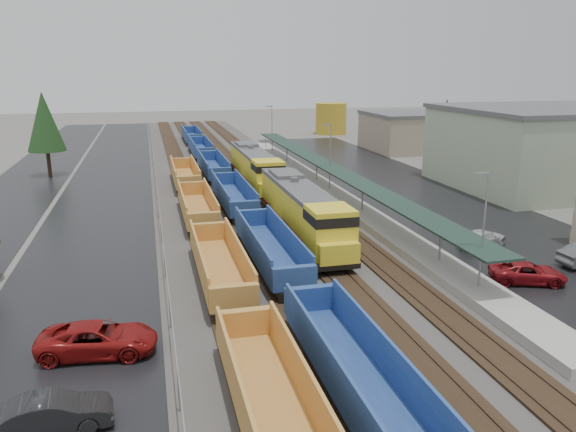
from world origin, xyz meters
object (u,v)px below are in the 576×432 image
well_string_yellow (219,265)px  parked_car_west_c (98,339)px  well_string_blue (233,196)px  parked_car_east_c (483,238)px  locomotive_lead (303,211)px  storage_tank (331,119)px  parked_car_west_b (53,414)px  parked_car_east_b (528,273)px  locomotive_trail (255,168)px

well_string_yellow → parked_car_west_c: size_ratio=13.66×
well_string_blue → parked_car_east_c: bearing=-45.2°
parked_car_west_c → locomotive_lead: bearing=-35.9°
well_string_blue → parked_car_west_c: (-11.15, -28.49, -0.42)m
well_string_yellow → well_string_blue: (4.00, 20.33, 0.00)m
locomotive_lead → parked_car_west_c: locomotive_lead is taller
well_string_blue → storage_tank: storage_tank is taller
well_string_blue → parked_car_west_c: size_ratio=20.71×
locomotive_lead → well_string_blue: size_ratio=0.17×
parked_car_west_b → parked_car_east_c: bearing=-65.1°
well_string_yellow → parked_car_west_c: bearing=-131.2°
parked_car_east_b → well_string_blue: bearing=51.6°
well_string_blue → parked_car_west_b: well_string_blue is taller
parked_car_west_c → parked_car_east_b: (27.17, 3.17, -0.13)m
storage_tank → parked_car_west_c: storage_tank is taller
storage_tank → well_string_yellow: bearing=-113.1°
parked_car_east_b → storage_tank: bearing=9.8°
locomotive_trail → parked_car_west_b: size_ratio=4.46×
well_string_yellow → parked_car_east_b: well_string_yellow is taller
locomotive_trail → parked_car_west_c: 40.22m
locomotive_lead → parked_car_east_b: 17.83m
storage_tank → parked_car_west_b: bearing=-114.3°
well_string_blue → well_string_yellow: bearing=-101.1°
storage_tank → locomotive_lead: bearing=-110.0°
locomotive_trail → parked_car_west_c: locomotive_trail is taller
storage_tank → parked_car_east_c: (-12.76, -77.56, -2.59)m
locomotive_trail → well_string_yellow: (-8.00, -29.06, -1.23)m
locomotive_lead → parked_car_east_c: bearing=-21.6°
well_string_blue → parked_car_west_b: 36.72m
parked_car_west_c → parked_car_east_c: 30.66m
locomotive_lead → storage_tank: bearing=70.0°
storage_tank → parked_car_east_c: bearing=-99.3°
well_string_blue → parked_car_west_c: bearing=-111.4°
well_string_blue → locomotive_trail: bearing=65.4°
parked_car_west_c → parked_car_east_b: bearing=-76.2°
parked_car_west_b → parked_car_east_b: parked_car_west_b is taller
parked_car_east_b → parked_car_east_c: parked_car_east_b is taller
locomotive_trail → well_string_blue: 9.68m
well_string_yellow → parked_car_west_c: 10.86m
locomotive_trail → parked_car_west_b: 46.33m
locomotive_trail → storage_tank: storage_tank is taller
parked_car_east_b → parked_car_east_c: size_ratio=1.05×
locomotive_lead → parked_car_east_c: size_ratio=4.35×
parked_car_west_b → parked_car_east_c: size_ratio=0.97×
locomotive_trail → parked_car_west_c: size_ratio=3.50×
parked_car_west_c → parked_car_east_c: (28.68, 10.86, -0.13)m
storage_tank → parked_car_east_b: storage_tank is taller
locomotive_trail → storage_tank: (26.28, 51.19, 0.82)m
locomotive_trail → parked_car_east_c: 29.69m
well_string_yellow → parked_car_east_c: well_string_yellow is taller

